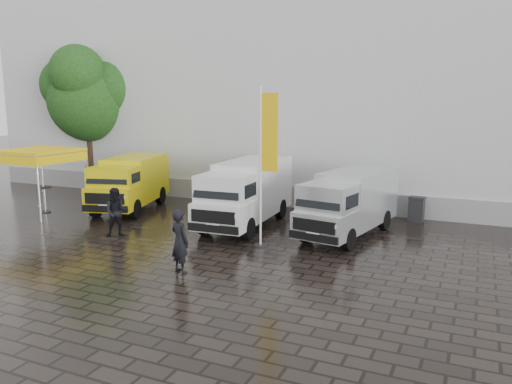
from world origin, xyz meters
TOP-DOWN VIEW (x-y plane):
  - ground at (0.00, 0.00)m, footprint 120.00×120.00m
  - exhibition_hall at (2.00, 16.00)m, footprint 44.00×16.00m
  - hall_plinth at (2.00, 7.95)m, footprint 44.00×0.15m
  - van_yellow at (-7.59, 4.23)m, footprint 3.40×5.68m
  - van_white at (-1.29, 3.67)m, footprint 2.30×6.11m
  - van_silver at (2.91, 3.90)m, footprint 2.82×5.81m
  - canopy_tent at (-10.93, 2.04)m, footprint 2.98×2.98m
  - flagpole at (0.63, 1.24)m, footprint 0.88×0.50m
  - tree at (-13.46, 8.36)m, footprint 4.70×4.70m
  - cocktail_table at (-10.81, 2.15)m, footprint 0.60×0.60m
  - wheelie_bin at (5.01, 7.33)m, footprint 0.68×0.68m
  - person_front at (-0.61, -2.31)m, footprint 0.82×0.68m
  - person_tent at (-5.02, 0.18)m, footprint 1.15×1.10m

SIDE VIEW (x-z plane):
  - ground at x=0.00m, z-range 0.00..0.00m
  - hall_plinth at x=2.00m, z-range 0.00..1.00m
  - wheelie_bin at x=5.01m, z-range 0.00..1.07m
  - cocktail_table at x=-10.81m, z-range 0.00..1.16m
  - person_tent at x=-5.02m, z-range 0.00..1.86m
  - person_front at x=-0.61m, z-range 0.00..1.92m
  - van_silver at x=2.91m, z-range 0.00..2.41m
  - van_yellow at x=-7.59m, z-range 0.00..2.46m
  - van_white at x=-1.29m, z-range 0.00..2.61m
  - canopy_tent at x=-10.93m, z-range 1.26..4.19m
  - flagpole at x=0.63m, z-range 0.36..5.92m
  - tree at x=-13.46m, z-range 1.20..9.63m
  - exhibition_hall at x=2.00m, z-range 0.00..12.00m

